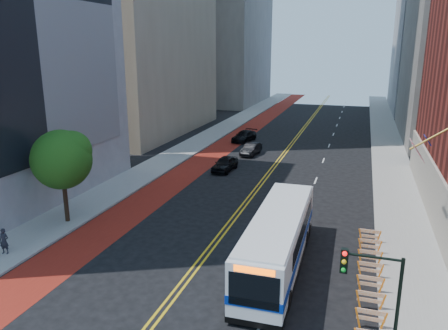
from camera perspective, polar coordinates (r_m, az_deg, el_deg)
name	(u,v)px	position (r m, az deg, el deg)	size (l,w,h in m)	color
ground	(178,290)	(24.00, -6.02, -15.93)	(160.00, 160.00, 0.00)	black
sidewalk_left	(185,150)	(54.28, -5.08, 2.02)	(4.00, 140.00, 0.15)	gray
sidewalk_right	(391,165)	(50.39, 21.03, 0.02)	(4.00, 140.00, 0.15)	gray
bus_lane_paint	(215,152)	(52.95, -1.17, 1.66)	(3.60, 140.00, 0.01)	maroon
center_line_inner	(280,157)	(51.03, 7.28, 1.02)	(0.14, 140.00, 0.01)	gold
center_line_outer	(283,157)	(50.97, 7.68, 0.99)	(0.14, 140.00, 0.01)	gold
lane_dashes	(329,146)	(58.19, 13.56, 2.47)	(0.14, 98.20, 0.01)	silver
construction_barriers	(370,275)	(25.08, 18.56, -13.46)	(1.42, 10.91, 1.00)	orange
street_tree	(62,157)	(32.54, -20.35, 0.96)	(4.20, 4.20, 6.70)	black
traffic_signal	(374,291)	(17.53, 18.95, -15.25)	(2.21, 0.34, 5.07)	black
transit_bus	(278,240)	(25.43, 7.09, -9.64)	(2.81, 12.17, 3.34)	silver
car_a	(225,164)	(44.92, 0.12, 0.16)	(1.74, 4.31, 1.47)	black
car_b	(251,149)	(51.73, 3.55, 2.09)	(1.45, 4.17, 1.37)	black
car_c	(244,136)	(59.19, 2.65, 3.79)	(1.98, 4.87, 1.41)	black
pedestrian	(4,241)	(30.04, -26.79, -8.88)	(0.59, 0.38, 1.60)	black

